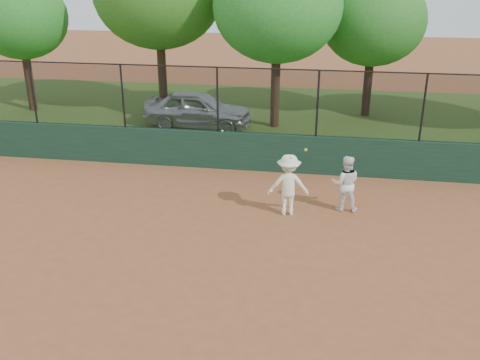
# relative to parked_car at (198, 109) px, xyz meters

# --- Properties ---
(ground) EXTENTS (80.00, 80.00, 0.00)m
(ground) POSITION_rel_parked_car_xyz_m (2.17, -10.31, -0.71)
(ground) COLOR #9A5531
(ground) RESTS_ON ground
(back_wall) EXTENTS (26.00, 0.20, 1.20)m
(back_wall) POSITION_rel_parked_car_xyz_m (2.17, -4.31, -0.11)
(back_wall) COLOR #1A3A27
(back_wall) RESTS_ON ground
(grass_strip) EXTENTS (36.00, 12.00, 0.01)m
(grass_strip) POSITION_rel_parked_car_xyz_m (2.17, 1.69, -0.71)
(grass_strip) COLOR #324F18
(grass_strip) RESTS_ON ground
(parked_car) EXTENTS (4.28, 1.96, 1.42)m
(parked_car) POSITION_rel_parked_car_xyz_m (0.00, 0.00, 0.00)
(parked_car) COLOR #ADB3B7
(parked_car) RESTS_ON ground
(player_second) EXTENTS (0.75, 0.60, 1.50)m
(player_second) POSITION_rel_parked_car_xyz_m (5.53, -6.82, 0.04)
(player_second) COLOR white
(player_second) RESTS_ON ground
(player_main) EXTENTS (1.11, 0.72, 1.92)m
(player_main) POSITION_rel_parked_car_xyz_m (4.09, -7.30, 0.10)
(player_main) COLOR white
(player_main) RESTS_ON ground
(fence_assembly) EXTENTS (26.00, 0.06, 2.00)m
(fence_assembly) POSITION_rel_parked_car_xyz_m (2.15, -4.31, 1.52)
(fence_assembly) COLOR black
(fence_assembly) RESTS_ON back_wall
(tree_0) EXTENTS (3.96, 3.60, 5.63)m
(tree_0) POSITION_rel_parked_car_xyz_m (-7.81, 1.45, 3.19)
(tree_0) COLOR #432B18
(tree_0) RESTS_ON ground
(tree_2) EXTENTS (4.78, 4.34, 6.62)m
(tree_2) POSITION_rel_parked_car_xyz_m (2.97, 0.58, 3.83)
(tree_2) COLOR #442C18
(tree_2) RESTS_ON ground
(tree_3) EXTENTS (4.19, 3.80, 5.70)m
(tree_3) POSITION_rel_parked_car_xyz_m (6.61, 2.83, 3.17)
(tree_3) COLOR #382112
(tree_3) RESTS_ON ground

